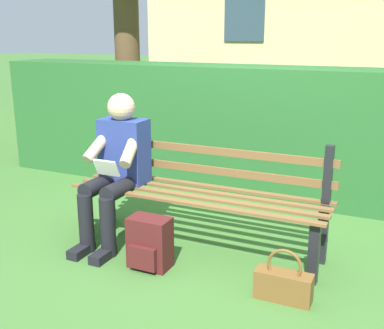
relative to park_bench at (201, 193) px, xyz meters
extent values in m
plane|color=#3D6B2D|center=(0.00, 0.06, -0.44)|extent=(60.00, 60.00, 0.00)
cube|color=black|center=(-0.93, 0.22, -0.22)|extent=(0.07, 0.07, 0.44)
cube|color=black|center=(0.93, 0.22, -0.22)|extent=(0.07, 0.07, 0.44)
cube|color=black|center=(-0.93, -0.10, -0.22)|extent=(0.07, 0.07, 0.44)
cube|color=black|center=(0.93, -0.10, -0.22)|extent=(0.07, 0.07, 0.44)
cube|color=brown|center=(0.00, -0.15, 0.01)|extent=(2.03, 0.06, 0.02)
cube|color=brown|center=(0.00, -0.01, 0.01)|extent=(2.03, 0.06, 0.02)
cube|color=brown|center=(0.00, 0.13, 0.01)|extent=(2.03, 0.06, 0.02)
cube|color=brown|center=(0.00, 0.27, 0.01)|extent=(2.03, 0.06, 0.02)
cube|color=black|center=(-0.93, -0.14, 0.23)|extent=(0.06, 0.06, 0.42)
cube|color=black|center=(0.93, -0.14, 0.23)|extent=(0.06, 0.06, 0.42)
cube|color=brown|center=(0.00, -0.14, 0.15)|extent=(2.03, 0.02, 0.06)
cube|color=brown|center=(0.00, -0.14, 0.31)|extent=(2.03, 0.02, 0.06)
cube|color=navy|center=(0.66, 0.04, 0.28)|extent=(0.38, 0.22, 0.52)
sphere|color=#D8AD8C|center=(0.66, 0.06, 0.64)|extent=(0.22, 0.22, 0.22)
cylinder|color=black|center=(0.56, 0.25, 0.04)|extent=(0.13, 0.42, 0.13)
cylinder|color=black|center=(0.76, 0.25, 0.04)|extent=(0.13, 0.42, 0.13)
cylinder|color=black|center=(0.56, 0.46, -0.21)|extent=(0.12, 0.12, 0.46)
cylinder|color=black|center=(0.76, 0.46, -0.21)|extent=(0.12, 0.12, 0.46)
cube|color=black|center=(0.56, 0.54, -0.41)|extent=(0.10, 0.24, 0.07)
cube|color=black|center=(0.76, 0.54, -0.41)|extent=(0.10, 0.24, 0.07)
cylinder|color=#D8AD8C|center=(0.51, 0.18, 0.34)|extent=(0.14, 0.32, 0.26)
cylinder|color=#D8AD8C|center=(0.81, 0.18, 0.34)|extent=(0.14, 0.32, 0.26)
cube|color=white|center=(0.66, 0.30, 0.20)|extent=(0.20, 0.07, 0.13)
cube|color=#265B28|center=(0.12, -1.50, 0.22)|extent=(5.84, 0.68, 1.32)
sphere|color=#265B28|center=(1.58, -1.57, 0.62)|extent=(0.54, 0.54, 0.54)
cylinder|color=brown|center=(2.15, -2.41, 1.06)|extent=(0.34, 0.34, 3.01)
cube|color=#334756|center=(2.05, -6.98, 1.64)|extent=(0.90, 0.04, 1.20)
cube|color=#4C1919|center=(0.19, 0.49, -0.25)|extent=(0.30, 0.18, 0.38)
cube|color=#4C1919|center=(0.19, 0.60, -0.33)|extent=(0.21, 0.04, 0.17)
cylinder|color=#4C1919|center=(0.10, 0.38, -0.23)|extent=(0.04, 0.04, 0.23)
cylinder|color=#4C1919|center=(0.28, 0.38, -0.23)|extent=(0.04, 0.04, 0.23)
cube|color=brown|center=(-0.81, 0.52, -0.35)|extent=(0.36, 0.13, 0.19)
torus|color=brown|center=(-0.81, 0.52, -0.20)|extent=(0.22, 0.02, 0.22)
camera|label=1|loc=(-1.41, 3.23, 1.20)|focal=44.57mm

